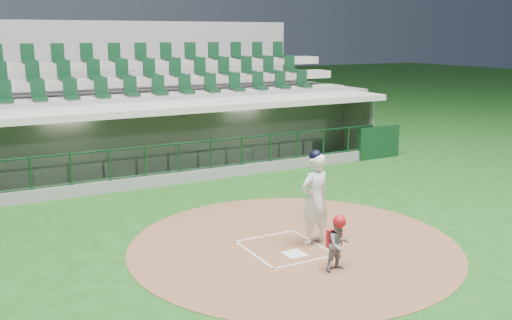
{
  "coord_description": "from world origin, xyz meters",
  "views": [
    {
      "loc": [
        -6.0,
        -10.18,
        4.52
      ],
      "look_at": [
        0.87,
        2.6,
        1.3
      ],
      "focal_mm": 40.0,
      "sensor_mm": 36.0,
      "label": 1
    }
  ],
  "objects": [
    {
      "name": "seating_deck",
      "position": [
        0.0,
        10.91,
        1.42
      ],
      "size": [
        17.0,
        6.72,
        5.15
      ],
      "color": "gray",
      "rests_on": "ground"
    },
    {
      "name": "catcher",
      "position": [
        0.33,
        -1.77,
        0.57
      ],
      "size": [
        0.51,
        0.4,
        1.12
      ],
      "color": "gray",
      "rests_on": "dirt_circle"
    },
    {
      "name": "batter",
      "position": [
        0.74,
        -0.33,
        1.05
      ],
      "size": [
        0.94,
        0.93,
        2.1
      ],
      "color": "white",
      "rests_on": "dirt_circle"
    },
    {
      "name": "batter_box_chalk",
      "position": [
        0.0,
        -0.3,
        0.02
      ],
      "size": [
        1.55,
        1.8,
        0.01
      ],
      "color": "white",
      "rests_on": "ground"
    },
    {
      "name": "dugout_structure",
      "position": [
        0.04,
        7.81,
        0.97
      ],
      "size": [
        16.4,
        3.7,
        3.0
      ],
      "color": "gray",
      "rests_on": "ground"
    },
    {
      "name": "home_plate",
      "position": [
        0.0,
        -0.7,
        0.02
      ],
      "size": [
        0.43,
        0.43,
        0.02
      ],
      "primitive_type": "cube",
      "color": "white",
      "rests_on": "dirt_circle"
    },
    {
      "name": "dirt_circle",
      "position": [
        0.3,
        -0.2,
        0.01
      ],
      "size": [
        7.2,
        7.2,
        0.01
      ],
      "primitive_type": "cylinder",
      "color": "brown",
      "rests_on": "ground"
    },
    {
      "name": "ground",
      "position": [
        0.0,
        0.0,
        0.0
      ],
      "size": [
        120.0,
        120.0,
        0.0
      ],
      "primitive_type": "plane",
      "color": "#164714",
      "rests_on": "ground"
    }
  ]
}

